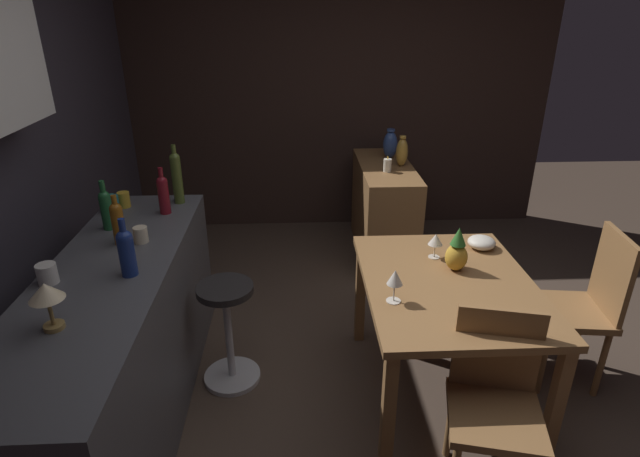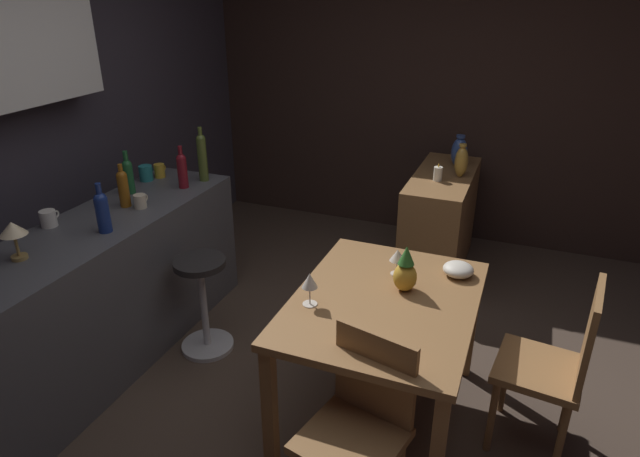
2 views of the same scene
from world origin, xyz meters
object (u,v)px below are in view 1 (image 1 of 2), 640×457
object	(u,v)px
dining_table	(447,296)
sideboard_cabinet	(384,210)
wine_bottle_cobalt	(126,250)
cup_teal	(111,204)
cup_mustard	(124,200)
wine_bottle_ruby	(163,193)
pillar_candle_tall	(387,165)
wine_glass_left	(395,278)
cup_cream	(141,234)
cup_white	(47,274)
chair_by_doorway	(585,303)
counter_lamp	(46,295)
chair_near_window	(494,398)
bar_stool	(229,331)
wine_bottle_green	(106,208)
vase_brass	(402,152)
wine_glass_right	(436,240)
pineapple_centerpiece	(457,252)
fruit_bowl	(482,242)
wine_bottle_amber	(118,221)
wine_bottle_olive	(177,176)
vase_ceramic_blue	(390,144)

from	to	relation	value
dining_table	sideboard_cabinet	size ratio (longest dim) A/B	1.05
wine_bottle_cobalt	cup_teal	bearing A→B (deg)	22.99
sideboard_cabinet	cup_mustard	size ratio (longest dim) A/B	10.11
wine_bottle_ruby	pillar_candle_tall	xyz separation A→B (m)	(1.01, -1.55, -0.16)
sideboard_cabinet	dining_table	bearing A→B (deg)	-178.98
wine_glass_left	cup_cream	xyz separation A→B (m)	(0.40, 1.31, 0.08)
cup_white	wine_glass_left	bearing A→B (deg)	-89.38
sideboard_cabinet	chair_by_doorway	world-z (taller)	chair_by_doorway
counter_lamp	sideboard_cabinet	bearing A→B (deg)	-36.07
wine_glass_left	wine_bottle_ruby	bearing A→B (deg)	57.41
sideboard_cabinet	chair_near_window	xyz separation A→B (m)	(-2.39, -0.10, 0.07)
counter_lamp	wine_bottle_cobalt	bearing A→B (deg)	-22.04
chair_by_doorway	bar_stool	bearing A→B (deg)	87.93
bar_stool	pillar_candle_tall	bearing A→B (deg)	-37.95
chair_near_window	counter_lamp	xyz separation A→B (m)	(0.02, 1.83, 0.58)
wine_bottle_ruby	wine_bottle_green	bearing A→B (deg)	129.81
cup_white	vase_brass	bearing A→B (deg)	-45.62
counter_lamp	bar_stool	bearing A→B (deg)	-37.35
bar_stool	cup_white	distance (m)	1.02
bar_stool	wine_glass_right	bearing A→B (deg)	-84.93
vase_brass	wine_bottle_cobalt	bearing A→B (deg)	138.93
wine_glass_right	cup_mustard	xyz separation A→B (m)	(0.48, 1.87, 0.10)
pineapple_centerpiece	cup_cream	distance (m)	1.71
wine_glass_right	pineapple_centerpiece	distance (m)	0.17
chair_by_doorway	cup_white	distance (m)	2.82
wine_glass_left	chair_by_doorway	bearing A→B (deg)	-76.71
chair_near_window	cup_teal	xyz separation A→B (m)	(1.24, 1.99, 0.48)
fruit_bowl	cup_mustard	xyz separation A→B (m)	(0.37, 2.18, 0.17)
chair_near_window	cup_white	bearing A→B (deg)	79.18
wine_bottle_amber	cup_cream	xyz separation A→B (m)	(0.01, -0.10, -0.08)
dining_table	cup_cream	xyz separation A→B (m)	(0.22, 1.64, 0.30)
bar_stool	cup_cream	distance (m)	0.74
wine_bottle_amber	pillar_candle_tall	size ratio (longest dim) A/B	2.09
cup_cream	fruit_bowl	bearing A→B (deg)	-85.42
sideboard_cabinet	counter_lamp	size ratio (longest dim) A/B	5.37
sideboard_cabinet	wine_glass_right	size ratio (longest dim) A/B	7.48
chair_near_window	wine_bottle_amber	xyz separation A→B (m)	(0.79, 1.80, 0.55)
wine_glass_left	cup_cream	world-z (taller)	cup_cream
wine_bottle_green	wine_bottle_olive	size ratio (longest dim) A/B	0.76
sideboard_cabinet	cup_teal	world-z (taller)	cup_teal
cup_mustard	cup_cream	distance (m)	0.58
cup_mustard	chair_near_window	bearing A→B (deg)	-124.36
dining_table	cup_teal	xyz separation A→B (m)	(0.65, 1.93, 0.31)
chair_by_doorway	wine_bottle_cobalt	size ratio (longest dim) A/B	3.30
fruit_bowl	vase_ceramic_blue	bearing A→B (deg)	9.05
chair_near_window	cup_teal	distance (m)	2.40
wine_glass_left	fruit_bowl	distance (m)	0.85
wine_bottle_olive	pillar_candle_tall	distance (m)	1.73
chair_near_window	fruit_bowl	world-z (taller)	chair_near_window
bar_stool	wine_bottle_green	world-z (taller)	wine_bottle_green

